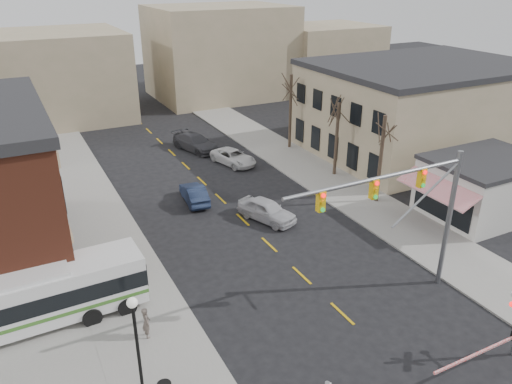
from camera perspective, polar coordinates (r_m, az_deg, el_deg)
ground at (r=26.05m, az=12.51°, el=-15.84°), size 160.00×160.00×0.00m
sidewalk_west at (r=38.71m, az=-18.31°, el=-2.26°), size 5.00×60.00×0.12m
sidewalk_east at (r=44.92m, az=6.09°, el=2.59°), size 5.00×60.00×0.12m
tan_building at (r=51.31m, az=18.27°, el=9.20°), size 20.30×15.30×8.50m
awning_shop at (r=39.49m, az=24.61°, el=0.60°), size 9.74×6.20×4.30m
tree_east_a at (r=38.36m, az=14.06°, el=3.63°), size 0.28×0.28×6.75m
tree_east_b at (r=43.00m, az=9.19°, el=5.97°), size 0.28×0.28×6.30m
tree_east_c at (r=49.36m, az=3.95°, el=9.14°), size 0.28×0.28×7.20m
transit_bus at (r=27.34m, az=-25.29°, el=-11.18°), size 11.98×2.94×3.07m
traffic_signal_mast at (r=26.35m, az=17.45°, el=-1.04°), size 10.62×0.30×8.00m
street_lamp at (r=21.22m, az=-13.66°, el=-14.68°), size 0.44×0.44×4.68m
car_a at (r=35.53m, az=1.23°, el=-2.08°), size 3.38×4.91×1.55m
car_b at (r=38.58m, az=-7.07°, el=-0.19°), size 1.92×4.36×1.39m
car_c at (r=45.92m, az=-2.60°, el=4.00°), size 3.36×5.19×1.33m
car_d at (r=49.81m, az=-6.95°, el=5.64°), size 3.77×5.89×1.59m
pedestrian_near at (r=25.36m, az=-12.43°, el=-14.35°), size 0.42×0.62×1.65m
pedestrian_far at (r=27.45m, az=-14.47°, el=-11.39°), size 0.94×0.91×1.53m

